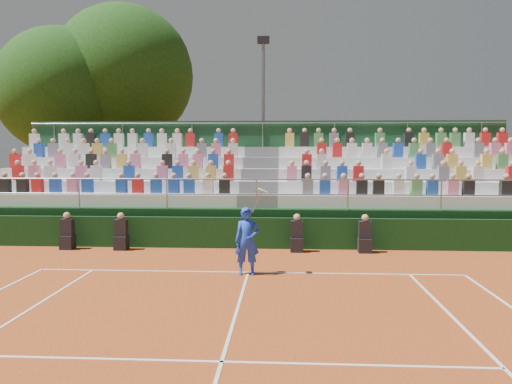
# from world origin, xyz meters

# --- Properties ---
(ground) EXTENTS (90.00, 90.00, 0.00)m
(ground) POSITION_xyz_m (0.00, 0.00, 0.00)
(ground) COLOR #AB4A1C
(ground) RESTS_ON ground
(courtside_wall) EXTENTS (20.00, 0.15, 1.00)m
(courtside_wall) POSITION_xyz_m (0.00, 3.20, 0.50)
(courtside_wall) COLOR black
(courtside_wall) RESTS_ON ground
(line_officials) EXTENTS (9.81, 0.40, 1.19)m
(line_officials) POSITION_xyz_m (-1.38, 2.75, 0.48)
(line_officials) COLOR black
(line_officials) RESTS_ON ground
(grandstand) EXTENTS (20.00, 5.20, 4.40)m
(grandstand) POSITION_xyz_m (0.00, 6.44, 1.10)
(grandstand) COLOR black
(grandstand) RESTS_ON ground
(tennis_player) EXTENTS (0.86, 0.47, 2.22)m
(tennis_player) POSITION_xyz_m (-0.01, -0.19, 0.87)
(tennis_player) COLOR blue
(tennis_player) RESTS_ON ground
(tree_west) EXTENTS (6.62, 6.62, 9.57)m
(tree_west) POSITION_xyz_m (-10.84, 13.24, 6.25)
(tree_west) COLOR #362113
(tree_west) RESTS_ON ground
(tree_east) EXTENTS (7.64, 7.64, 11.12)m
(tree_east) POSITION_xyz_m (-7.97, 14.84, 7.29)
(tree_east) COLOR #362113
(tree_east) RESTS_ON ground
(floodlight_mast) EXTENTS (0.60, 0.25, 8.81)m
(floodlight_mast) POSITION_xyz_m (-0.16, 12.69, 5.09)
(floodlight_mast) COLOR gray
(floodlight_mast) RESTS_ON ground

